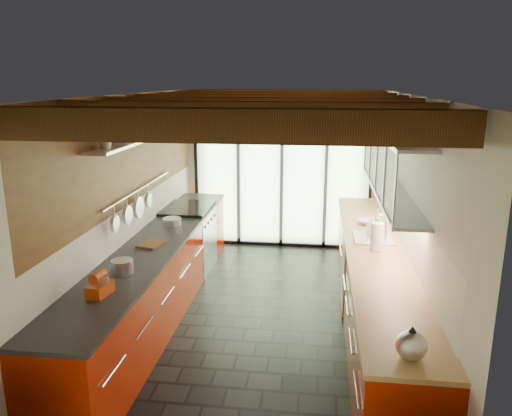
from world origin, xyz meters
name	(u,v)px	position (x,y,z in m)	size (l,w,h in m)	color
ground	(263,318)	(0.00, 0.00, 0.00)	(5.50, 5.50, 0.00)	black
room_shell	(263,182)	(0.00, 0.00, 1.65)	(5.50, 5.50, 5.50)	silver
ceiling_beams	(267,106)	(0.00, 0.38, 2.46)	(3.14, 5.06, 4.90)	#593316
glass_door	(282,149)	(0.00, 2.69, 1.66)	(2.95, 0.10, 2.90)	#C6EAAD
left_counter	(158,277)	(-1.28, 0.00, 0.46)	(0.68, 5.00, 0.92)	#A01A00
range_stove	(189,239)	(-1.28, 1.45, 0.47)	(0.66, 0.90, 0.97)	silver
right_counter	(374,288)	(1.27, 0.00, 0.46)	(0.68, 5.00, 0.92)	#A01A00
sink_assembly	(374,235)	(1.29, 0.40, 0.96)	(0.45, 0.52, 0.43)	silver
upper_cabinets_right	(393,163)	(1.43, 0.30, 1.85)	(0.34, 3.00, 3.00)	silver
left_wall_fixtures	(140,157)	(-1.47, 0.14, 1.88)	(0.28, 2.60, 0.96)	silver
stand_mixer	(100,285)	(-1.27, -1.53, 1.01)	(0.18, 0.27, 0.23)	#BB3F0E
pot_large	(122,267)	(-1.27, -1.03, 0.99)	(0.21, 0.21, 0.14)	silver
pot_small	(172,222)	(-1.27, 0.65, 0.97)	(0.24, 0.24, 0.09)	silver
cutting_board	(151,244)	(-1.27, -0.17, 0.93)	(0.22, 0.31, 0.03)	brown
kettle	(411,344)	(1.27, -2.25, 1.03)	(0.21, 0.26, 0.25)	silver
paper_towel	(377,237)	(1.27, -0.01, 1.07)	(0.17, 0.17, 0.37)	white
soap_bottle	(372,225)	(1.27, 0.59, 1.03)	(0.10, 0.10, 0.21)	silver
bowl	(368,222)	(1.27, 1.01, 0.95)	(0.25, 0.25, 0.06)	silver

